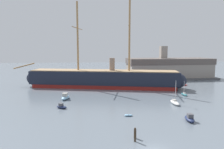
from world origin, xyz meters
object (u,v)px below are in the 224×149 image
Objects in this scene: motorboat_mid_left at (62,107)px; sailboat_alongside_stern at (184,94)px; tall_ship at (103,79)px; seagull_in_flight at (153,50)px; motorboat_foreground_right at (190,118)px; dinghy_distant_centre at (114,82)px; dinghy_near_centre at (128,115)px; mooring_piling_nearest at (135,134)px; dinghy_far_right at (184,85)px; mooring_piling_left_pair at (135,135)px; sailboat_mid_right at (175,102)px; dockside_warehouse_right at (169,68)px; motorboat_alongside_bow at (65,97)px.

sailboat_alongside_stern is (37.38, 10.48, -0.07)m from motorboat_mid_left.
motorboat_mid_left is at bearing -114.82° from tall_ship.
motorboat_foreground_right is at bearing -82.98° from seagull_in_flight.
dinghy_distant_centre is at bearing 62.82° from tall_ship.
dinghy_near_centre is 1.42× the size of seagull_in_flight.
motorboat_mid_left is 41.64m from dinghy_distant_centre.
motorboat_foreground_right is at bearing -69.70° from tall_ship.
dinghy_distant_centre is at bearing 103.08° from seagull_in_flight.
mooring_piling_nearest is 1.16× the size of seagull_in_flight.
mooring_piling_nearest is (-22.99, -30.33, 0.41)m from sailboat_alongside_stern.
mooring_piling_nearest reaches higher than dinghy_far_right.
mooring_piling_nearest is (1.70, -47.28, -2.69)m from tall_ship.
sailboat_alongside_stern is at bearing -54.31° from dinghy_distant_centre.
sailboat_alongside_stern is 39.24m from mooring_piling_left_pair.
mooring_piling_left_pair is at bearing -56.25° from motorboat_mid_left.
motorboat_mid_left is 2.05× the size of mooring_piling_nearest.
motorboat_mid_left is at bearing -115.47° from dinghy_distant_centre.
mooring_piling_left_pair is (1.41, -48.53, -2.34)m from tall_ship.
dinghy_distant_centre is (-12.07, 37.18, -0.26)m from sailboat_mid_right.
tall_ship is 30.38m from motorboat_mid_left.
motorboat_foreground_right is 12.90m from dinghy_near_centre.
dockside_warehouse_right is at bearing 63.10° from seagull_in_flight.
sailboat_alongside_stern is at bearing 67.17° from motorboat_foreground_right.
mooring_piling_left_pair is at bearing -93.72° from dinghy_distant_centre.
sailboat_alongside_stern is 3.37× the size of seagull_in_flight.
dinghy_distant_centre reaches higher than dinghy_near_centre.
tall_ship reaches higher than dinghy_near_centre.
dinghy_far_right is at bearing -94.64° from dockside_warehouse_right.
sailboat_mid_right is at bearing -119.88° from dinghy_far_right.
sailboat_alongside_stern is at bearing 20.81° from seagull_in_flight.
mooring_piling_nearest is 0.70× the size of mooring_piling_left_pair.
sailboat_alongside_stern reaches higher than dinghy_near_centre.
motorboat_foreground_right is 0.88× the size of sailboat_alongside_stern.
motorboat_foreground_right reaches higher than mooring_piling_nearest.
tall_ship reaches higher than seagull_in_flight.
mooring_piling_nearest is at bearing -115.46° from dockside_warehouse_right.
motorboat_alongside_bow is 1.95× the size of dinghy_far_right.
mooring_piling_nearest is (-1.16, -11.68, 0.58)m from dinghy_near_centre.
mooring_piling_left_pair reaches higher than motorboat_alongside_bow.
sailboat_alongside_stern is (21.84, 18.65, 0.17)m from dinghy_near_centre.
sailboat_mid_right is 25.56m from mooring_piling_nearest.
sailboat_mid_right is 12.50m from sailboat_alongside_stern.
dockside_warehouse_right is at bearing 64.54° from mooring_piling_nearest.
motorboat_alongside_bow is at bearing -158.29° from dinghy_far_right.
mooring_piling_nearest is at bearing -112.94° from seagull_in_flight.
motorboat_mid_left is at bearing -133.71° from dockside_warehouse_right.
mooring_piling_left_pair is (14.09, -21.10, 0.69)m from motorboat_mid_left.
dockside_warehouse_right is (33.40, 70.77, 3.90)m from mooring_piling_left_pair.
sailboat_mid_right reaches higher than dinghy_distant_centre.
motorboat_mid_left is 53.51m from dinghy_far_right.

